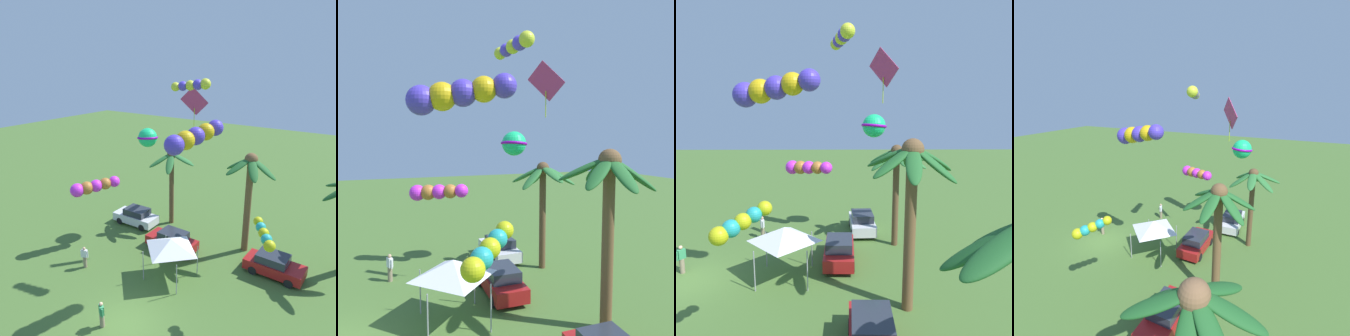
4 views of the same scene
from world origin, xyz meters
TOP-DOWN VIEW (x-y plane):
  - ground_plane at (0.00, 0.00)m, footprint 120.00×120.00m
  - palm_tree_1 at (-4.68, 11.58)m, footprint 4.06×3.98m
  - palm_tree_2 at (2.46, 10.94)m, footprint 4.08×4.04m
  - parked_car_0 at (-2.16, 7.87)m, footprint 3.93×1.81m
  - parked_car_1 at (5.28, 9.08)m, footprint 3.95×1.83m
  - parked_car_2 at (-7.11, 9.53)m, footprint 3.96×1.85m
  - spectator_0 at (-5.91, 2.47)m, footprint 0.51×0.36m
  - spectator_1 at (-0.97, -0.79)m, footprint 0.48×0.40m
  - festival_tent at (-0.36, 5.00)m, footprint 2.86×2.86m
  - kite_ball_0 at (-6.18, 10.22)m, footprint 2.44×2.44m
  - kite_diamond_1 at (-1.84, 10.22)m, footprint 1.61×1.37m
  - kite_tube_2 at (5.71, 4.68)m, footprint 1.63×1.76m
  - kite_tube_3 at (1.15, 4.95)m, footprint 1.97×4.03m
  - kite_tube_4 at (-7.76, 5.46)m, footprint 2.28×3.57m
  - kite_tube_5 at (-0.79, 8.04)m, footprint 2.53×1.21m

SIDE VIEW (x-z plane):
  - ground_plane at x=0.00m, z-range 0.00..0.00m
  - parked_car_0 at x=-2.16m, z-range 0.00..1.51m
  - parked_car_1 at x=5.28m, z-range 0.00..1.51m
  - parked_car_2 at x=-7.11m, z-range 0.00..1.51m
  - spectator_0 at x=-5.91m, z-range 0.02..1.61m
  - spectator_1 at x=-0.97m, z-range 0.02..1.61m
  - festival_tent at x=-0.36m, z-range 1.04..3.89m
  - kite_tube_4 at x=-7.76m, z-range 4.16..5.31m
  - palm_tree_1 at x=-4.68m, z-range 1.84..8.56m
  - kite_tube_2 at x=5.71m, z-range 4.66..5.79m
  - palm_tree_2 at x=2.46m, z-range 1.88..9.59m
  - kite_ball_0 at x=-6.18m, z-range 7.07..8.63m
  - kite_tube_3 at x=1.15m, z-range 8.98..10.59m
  - kite_diamond_1 at x=-1.84m, z-range 9.60..12.50m
  - kite_tube_5 at x=-0.79m, z-range 11.93..12.79m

